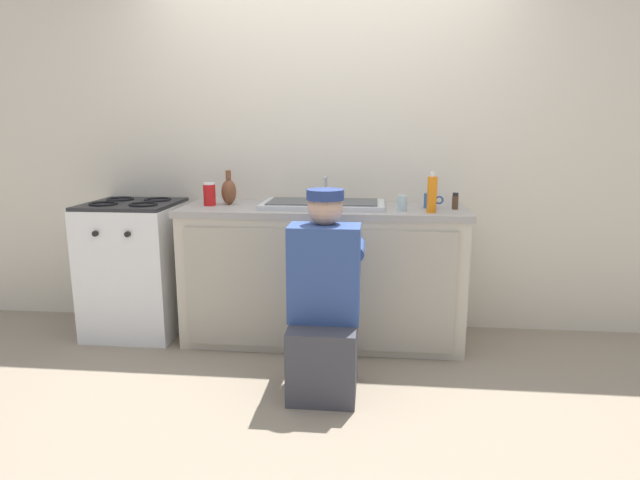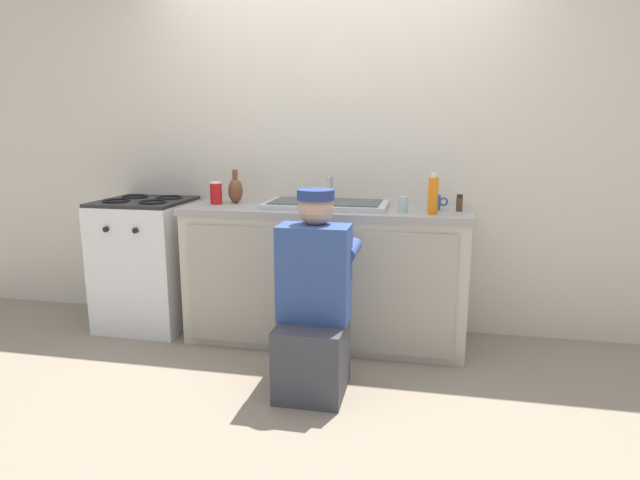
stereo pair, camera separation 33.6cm
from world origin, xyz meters
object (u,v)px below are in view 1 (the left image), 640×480
coffee_mug (431,201)px  soda_cup_red (209,194)px  stove_range (136,267)px  vase_decorative (229,191)px  sink_double_basin (323,204)px  spice_bottle_pepper (455,201)px  water_glass (402,203)px  plumber_person (324,310)px  soap_bottle_orange (432,194)px

coffee_mug → soda_cup_red: size_ratio=0.83×
stove_range → vase_decorative: bearing=4.3°
stove_range → sink_double_basin: bearing=0.1°
spice_bottle_pepper → coffee_mug: (-0.15, 0.04, -0.00)m
stove_range → water_glass: size_ratio=9.37×
plumber_person → soda_cup_red: bearing=139.0°
plumber_person → vase_decorative: 1.20m
stove_range → plumber_person: bearing=-28.1°
stove_range → plumber_person: 1.58m
plumber_person → vase_decorative: bearing=132.3°
plumber_person → spice_bottle_pepper: 1.17m
stove_range → spice_bottle_pepper: bearing=-0.6°
vase_decorative → soap_bottle_orange: soap_bottle_orange is taller
stove_range → soap_bottle_orange: (2.00, -0.18, 0.56)m
soap_bottle_orange → plumber_person: bearing=-137.0°
soda_cup_red → water_glass: bearing=-5.6°
soap_bottle_orange → vase_decorative: bearing=170.3°
soda_cup_red → soap_bottle_orange: bearing=-6.3°
stove_range → coffee_mug: coffee_mug is taller
sink_double_basin → water_glass: sink_double_basin is taller
stove_range → water_glass: 1.90m
water_glass → soda_cup_red: bearing=174.4°
stove_range → soap_bottle_orange: 2.09m
soap_bottle_orange → soda_cup_red: (-1.45, 0.16, -0.04)m
sink_double_basin → stove_range: 1.40m
water_glass → soda_cup_red: (-1.27, 0.12, 0.03)m
plumber_person → water_glass: bearing=54.4°
sink_double_basin → coffee_mug: size_ratio=6.35×
sink_double_basin → spice_bottle_pepper: bearing=-1.7°
stove_range → vase_decorative: vase_decorative is taller
stove_range → spice_bottle_pepper: spice_bottle_pepper is taller
water_glass → soap_bottle_orange: 0.19m
spice_bottle_pepper → vase_decorative: bearing=177.2°
stove_range → water_glass: water_glass is taller
sink_double_basin → soap_bottle_orange: soap_bottle_orange is taller
spice_bottle_pepper → sink_double_basin: bearing=178.3°
water_glass → vase_decorative: vase_decorative is taller
plumber_person → coffee_mug: size_ratio=8.76×
water_glass → vase_decorative: bearing=170.6°
plumber_person → soda_cup_red: (-0.84, 0.73, 0.53)m
sink_double_basin → water_glass: bearing=-15.8°
coffee_mug → soda_cup_red: 1.46m
water_glass → spice_bottle_pepper: spice_bottle_pepper is taller
soap_bottle_orange → sink_double_basin: bearing=165.3°
sink_double_basin → vase_decorative: size_ratio=3.48×
plumber_person → vase_decorative: vase_decorative is taller
water_glass → vase_decorative: 1.17m
stove_range → coffee_mug: (2.01, 0.02, 0.50)m
soap_bottle_orange → water_glass: bearing=168.5°
stove_range → spice_bottle_pepper: size_ratio=8.93×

